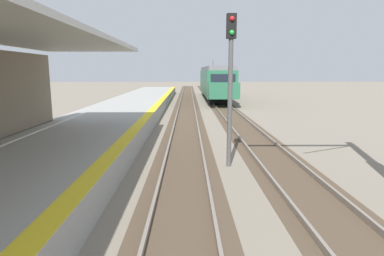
{
  "coord_description": "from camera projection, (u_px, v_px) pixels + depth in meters",
  "views": [
    {
      "loc": [
        2.04,
        4.4,
        3.32
      ],
      "look_at": [
        2.12,
        11.38,
        2.1
      ],
      "focal_mm": 30.28,
      "sensor_mm": 36.0,
      "label": 1
    }
  ],
  "objects": [
    {
      "name": "rail_signal_post",
      "position": [
        230.0,
        75.0,
        10.97
      ],
      "size": [
        0.32,
        0.34,
        5.2
      ],
      "color": "#4C4C4C",
      "rests_on": "ground"
    },
    {
      "name": "approaching_train",
      "position": [
        215.0,
        81.0,
        38.79
      ],
      "size": [
        2.93,
        19.6,
        4.76
      ],
      "color": "#286647",
      "rests_on": "ground"
    },
    {
      "name": "station_platform",
      "position": [
        65.0,
        151.0,
        11.87
      ],
      "size": [
        5.0,
        80.0,
        0.91
      ],
      "color": "#999993",
      "rests_on": "ground"
    },
    {
      "name": "track_pair_middle",
      "position": [
        254.0,
        139.0,
        15.97
      ],
      "size": [
        2.34,
        120.0,
        0.16
      ],
      "color": "#4C3D2D",
      "rests_on": "ground"
    },
    {
      "name": "track_pair_nearest_platform",
      "position": [
        185.0,
        139.0,
        15.93
      ],
      "size": [
        2.34,
        120.0,
        0.16
      ],
      "color": "#4C3D2D",
      "rests_on": "ground"
    }
  ]
}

